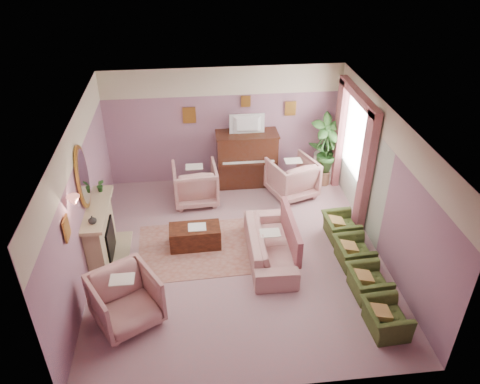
{
  "coord_description": "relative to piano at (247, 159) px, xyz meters",
  "views": [
    {
      "loc": [
        -0.74,
        -7.1,
        5.89
      ],
      "look_at": [
        0.08,
        0.4,
        1.18
      ],
      "focal_mm": 35.0,
      "sensor_mm": 36.0,
      "label": 1
    }
  ],
  "objects": [
    {
      "name": "palm_pot",
      "position": [
        1.84,
        -0.21,
        -0.48
      ],
      "size": [
        0.34,
        0.34,
        0.34
      ],
      "primitive_type": "cylinder",
      "color": "brown",
      "rests_on": "floor"
    },
    {
      "name": "fireplace_inset",
      "position": [
        -2.99,
        -2.48,
        -0.25
      ],
      "size": [
        0.18,
        0.72,
        0.68
      ],
      "primitive_type": "cube",
      "color": "black",
      "rests_on": "floor"
    },
    {
      "name": "print_left_wall",
      "position": [
        -3.21,
        -3.88,
        1.07
      ],
      "size": [
        0.03,
        0.28,
        0.36
      ],
      "primitive_type": "cube",
      "color": "#B58230",
      "rests_on": "wall_left"
    },
    {
      "name": "ceiling",
      "position": [
        -0.5,
        -2.68,
        2.15
      ],
      "size": [
        5.5,
        6.0,
        0.01
      ],
      "primitive_type": "cube",
      "color": "silver",
      "rests_on": "wall_back"
    },
    {
      "name": "print_back_mid",
      "position": [
        0.0,
        0.28,
        1.35
      ],
      "size": [
        0.22,
        0.03,
        0.26
      ],
      "primitive_type": "cube",
      "color": "#B58230",
      "rests_on": "wall_back"
    },
    {
      "name": "mantel_vase",
      "position": [
        -3.05,
        -2.98,
        0.58
      ],
      "size": [
        0.16,
        0.16,
        0.16
      ],
      "primitive_type": "imported",
      "color": "beige",
      "rests_on": "mantel_shelf"
    },
    {
      "name": "piano_top",
      "position": [
        0.0,
        0.0,
        0.66
      ],
      "size": [
        1.45,
        0.65,
        0.04
      ],
      "primitive_type": "cube",
      "color": "#3E1E12",
      "rests_on": "piano"
    },
    {
      "name": "mirror_frame",
      "position": [
        -3.2,
        -2.48,
        1.15
      ],
      "size": [
        0.04,
        0.72,
        1.2
      ],
      "primitive_type": "ellipsoid",
      "color": "#B58230",
      "rests_on": "wall_left"
    },
    {
      "name": "television",
      "position": [
        0.0,
        -0.05,
        0.95
      ],
      "size": [
        0.8,
        0.12,
        0.48
      ],
      "primitive_type": "imported",
      "color": "black",
      "rests_on": "piano"
    },
    {
      "name": "olive_chair_b",
      "position": [
        1.63,
        -4.0,
        -0.33
      ],
      "size": [
        0.52,
        0.74,
        0.64
      ],
      "primitive_type": "imported",
      "color": "#3F5123",
      "rests_on": "floor"
    },
    {
      "name": "area_rug",
      "position": [
        -1.19,
        -2.43,
        -0.64
      ],
      "size": [
        2.56,
        1.89,
        0.01
      ],
      "primitive_type": "cube",
      "rotation": [
        0.0,
        0.0,
        0.04
      ],
      "color": "#9E685B",
      "rests_on": "floor"
    },
    {
      "name": "wall_back",
      "position": [
        -0.5,
        0.32,
        0.75
      ],
      "size": [
        5.5,
        0.02,
        2.8
      ],
      "primitive_type": "cube",
      "color": "slate",
      "rests_on": "floor"
    },
    {
      "name": "fire_ember",
      "position": [
        -2.95,
        -2.48,
        -0.43
      ],
      "size": [
        0.06,
        0.54,
        0.1
      ],
      "primitive_type": "cube",
      "color": "red",
      "rests_on": "floor"
    },
    {
      "name": "olive_chair_a",
      "position": [
        1.63,
        -4.82,
        -0.33
      ],
      "size": [
        0.52,
        0.74,
        0.64
      ],
      "primitive_type": "imported",
      "color": "#3F5123",
      "rests_on": "floor"
    },
    {
      "name": "pelmet",
      "position": [
        2.12,
        -1.13,
        1.91
      ],
      "size": [
        0.16,
        2.2,
        0.16
      ],
      "primitive_type": "cube",
      "color": "#995359",
      "rests_on": "wall_right"
    },
    {
      "name": "hearth",
      "position": [
        -2.89,
        -2.48,
        -0.64
      ],
      "size": [
        0.55,
        1.5,
        0.02
      ],
      "primitive_type": "cube",
      "color": "tan",
      "rests_on": "floor"
    },
    {
      "name": "side_table",
      "position": [
        1.89,
        -0.04,
        -0.3
      ],
      "size": [
        0.52,
        0.52,
        0.7
      ],
      "primitive_type": "cylinder",
      "color": "silver",
      "rests_on": "floor"
    },
    {
      "name": "olive_chair_d",
      "position": [
        1.63,
        -2.36,
        -0.33
      ],
      "size": [
        0.52,
        0.74,
        0.64
      ],
      "primitive_type": "imported",
      "color": "#3F5123",
      "rests_on": "floor"
    },
    {
      "name": "wall_right",
      "position": [
        2.25,
        -2.68,
        0.75
      ],
      "size": [
        0.02,
        6.0,
        2.8
      ],
      "primitive_type": "cube",
      "color": "slate",
      "rests_on": "floor"
    },
    {
      "name": "mantel_plant",
      "position": [
        -3.05,
        -1.93,
        0.64
      ],
      "size": [
        0.16,
        0.16,
        0.28
      ],
      "primitive_type": "imported",
      "color": "#224B1C",
      "rests_on": "mantel_shelf"
    },
    {
      "name": "sconce_shade",
      "position": [
        -3.12,
        -3.53,
        1.33
      ],
      "size": [
        0.2,
        0.2,
        0.16
      ],
      "primitive_type": "cone",
      "color": "#F3806D",
      "rests_on": "wall_left"
    },
    {
      "name": "palm_plant",
      "position": [
        1.84,
        -0.21,
        0.41
      ],
      "size": [
        0.76,
        0.76,
        1.44
      ],
      "primitive_type": "imported",
      "color": "#224B1C",
      "rests_on": "palm_pot"
    },
    {
      "name": "floral_armchair_left",
      "position": [
        -1.26,
        -0.67,
        -0.15
      ],
      "size": [
        0.96,
        0.96,
        1.01
      ],
      "primitive_type": "imported",
      "color": "tan",
      "rests_on": "floor"
    },
    {
      "name": "curtain_right",
      "position": [
        2.12,
        -0.21,
        0.65
      ],
      "size": [
        0.16,
        0.34,
        2.6
      ],
      "primitive_type": "cube",
      "color": "#995359",
      "rests_on": "floor"
    },
    {
      "name": "olive_chair_c",
      "position": [
        1.63,
        -3.18,
        -0.33
      ],
      "size": [
        0.52,
        0.74,
        0.64
      ],
      "primitive_type": "imported",
      "color": "#3F5123",
      "rests_on": "floor"
    },
    {
      "name": "floral_armchair_right",
      "position": [
        0.98,
        -0.63,
        -0.15
      ],
      "size": [
        0.96,
        0.96,
        1.01
      ],
      "primitive_type": "imported",
      "color": "tan",
      "rests_on": "floor"
    },
    {
      "name": "mantel_shelf",
      "position": [
        -3.06,
        -2.48,
        0.47
      ],
      "size": [
        0.4,
        1.55,
        0.07
      ],
      "primitive_type": "cube",
      "color": "tan",
      "rests_on": "fireplace_surround"
    },
    {
      "name": "sofa_throw",
      "position": [
        0.49,
        -2.83,
        -0.05
      ],
      "size": [
        0.1,
        1.54,
        0.56
      ],
      "primitive_type": "cube",
      "color": "#995359",
      "rests_on": "sofa"
    },
    {
      "name": "coffee_table",
      "position": [
        -1.32,
        -2.33,
        -0.43
      ],
      "size": [
        1.01,
        0.52,
        0.45
      ],
      "primitive_type": "cube",
      "rotation": [
        0.0,
        0.0,
        0.02
      ],
      "color": "#3D1B0F",
      "rests_on": "floor"
    },
    {
      "name": "piano",
      "position": [
        0.0,
        0.0,
        0.0
      ],
      "size": [
        1.4,
        0.6,
        1.3
      ],
      "primitive_type": "cube",
      "color": "#3E1E12",
      "rests_on": "floor"
    },
    {
      "name": "sofa",
      "position": [
        0.09,
        -2.83,
        -0.24
      ],
      "size": [
        0.68,
        2.03,
        0.82
      ],
      "primitive_type": "imported",
      "color": "tan",
      "rests_on": "floor"
    },
    {
      "name": "print_back_right",
      "position": [
        1.05,
        0.28,
        1.13
      ],
      "size": [
        0.26,
        0.03,
        0.34
      ],
      "primitive_type": "cube",
      "color": "#B58230",
      "rests_on": "wall_back"
    },
    {
      "name": "window_blind",
      "position": [
        2.2,
        -1.13,
        1.05
      ],
      "size": [
        0.03,
        1.4,
        1.8
      ],
      "primitive_type": "cube",
      "color": "silver",
      "rests_on": "wall_right"
    },
    {
      "name": "stripe_panel",
      "position": [
        2.23,
        -1.38,
        0.42
      ],
      "size": [
        0.01,
        3.0,
        2.15
      ],
      "primitive_type": "cube",
      "color": "#B2BDA9",
      "rests_on": "wall_right"
    },
    {
      "name": "side_plant_small",
      "position": [
        2.01,
        -0.14,
        0.19
      ],
      "size": [
        0.16,
        0.16,
        0.28
      ],
      "primitive_type": "imported",
      "color": "#224B1C",
      "rests_on": "side_table"
    },
    {
      "name": "floral_armchair_front",
      "position": [
        -2.47,
        -4.17,
        -0.15
      ],
      "size": [
        0.96,
        0.96,
        1.01
      ],
      "primitive_type": "imported",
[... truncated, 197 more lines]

